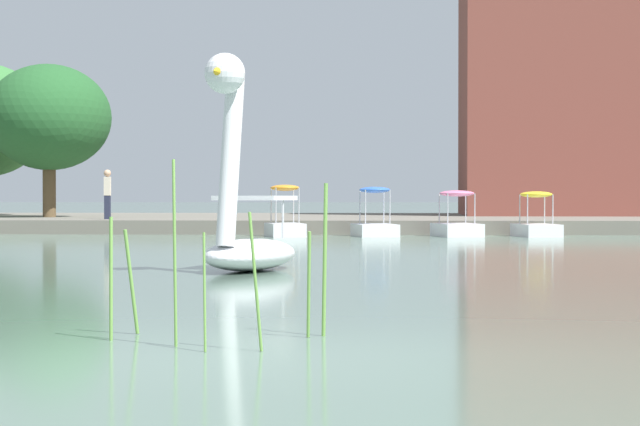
# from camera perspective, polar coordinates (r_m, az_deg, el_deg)

# --- Properties ---
(ground_plane) EXTENTS (554.20, 554.20, 0.00)m
(ground_plane) POSITION_cam_1_polar(r_m,az_deg,el_deg) (9.31, -3.31, -7.07)
(ground_plane) COLOR #567060
(shore_bank_far) EXTENTS (133.68, 18.84, 0.48)m
(shore_bank_far) POSITION_cam_1_polar(r_m,az_deg,el_deg) (48.36, 1.76, -0.43)
(shore_bank_far) COLOR #6B665B
(shore_bank_far) RESTS_ON ground_plane
(swan_boat) EXTENTS (1.98, 3.09, 3.63)m
(swan_boat) POSITION_cam_1_polar(r_m,az_deg,el_deg) (19.86, -3.69, -0.37)
(swan_boat) COLOR white
(swan_boat) RESTS_ON ground_plane
(pedal_boat_yellow) EXTENTS (1.46, 2.34, 1.46)m
(pedal_boat_yellow) POSITION_cam_1_polar(r_m,az_deg,el_deg) (38.03, 10.57, -0.51)
(pedal_boat_yellow) COLOR white
(pedal_boat_yellow) RESTS_ON ground_plane
(pedal_boat_pink) EXTENTS (1.66, 2.26, 1.49)m
(pedal_boat_pink) POSITION_cam_1_polar(r_m,az_deg,el_deg) (37.72, 6.74, -0.46)
(pedal_boat_pink) COLOR white
(pedal_boat_pink) RESTS_ON ground_plane
(pedal_boat_blue) EXTENTS (1.62, 2.21, 1.60)m
(pedal_boat_blue) POSITION_cam_1_polar(r_m,az_deg,el_deg) (37.58, 2.70, -0.47)
(pedal_boat_blue) COLOR white
(pedal_boat_blue) RESTS_ON ground_plane
(pedal_boat_orange) EXTENTS (1.52, 2.19, 1.67)m
(pedal_boat_orange) POSITION_cam_1_polar(r_m,az_deg,el_deg) (37.45, -1.74, -0.41)
(pedal_boat_orange) COLOR white
(pedal_boat_orange) RESTS_ON ground_plane
(tree_broadleaf_left) EXTENTS (5.66, 6.03, 6.02)m
(tree_broadleaf_left) POSITION_cam_1_polar(r_m,az_deg,el_deg) (46.98, -13.17, 4.58)
(tree_broadleaf_left) COLOR brown
(tree_broadleaf_left) RESTS_ON shore_bank_far
(person_on_path) EXTENTS (0.26, 0.26, 1.78)m
(person_on_path) POSITION_cam_1_polar(r_m,az_deg,el_deg) (42.16, -10.40, 1.03)
(person_on_path) COLOR #23283D
(person_on_path) RESTS_ON shore_bank_far
(reed_clump_foreground) EXTENTS (2.90, 1.23, 1.59)m
(reed_clump_foreground) POSITION_cam_1_polar(r_m,az_deg,el_deg) (10.29, -5.21, -2.93)
(reed_clump_foreground) COLOR #669942
(reed_clump_foreground) RESTS_ON ground_plane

